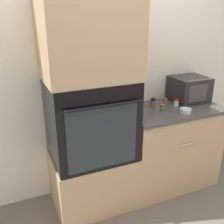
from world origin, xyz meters
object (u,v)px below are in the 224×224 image
microwave (189,89)px  knife_block (134,101)px  bowl (185,111)px  condiment_jar_back (153,103)px  condiment_jar_far (162,108)px  wall_oven (91,119)px  condiment_jar_near (176,103)px  condiment_jar_mid (165,102)px

microwave → knife_block: (-0.69, -0.00, -0.05)m
bowl → condiment_jar_back: (-0.21, 0.28, 0.03)m
microwave → condiment_jar_far: 0.49m
microwave → condiment_jar_back: size_ratio=3.88×
bowl → wall_oven: bearing=169.2°
condiment_jar_back → microwave: bearing=2.4°
bowl → condiment_jar_near: bearing=79.1°
microwave → bowl: bearing=-132.0°
wall_oven → condiment_jar_far: size_ratio=10.73×
condiment_jar_near → condiment_jar_far: (-0.23, -0.07, -0.00)m
condiment_jar_near → condiment_jar_back: condiment_jar_back is taller
bowl → condiment_jar_back: bearing=126.6°
wall_oven → condiment_jar_mid: bearing=4.6°
condiment_jar_far → condiment_jar_back: (-0.02, 0.14, 0.01)m
wall_oven → condiment_jar_near: wall_oven is taller
microwave → knife_block: 0.69m
knife_block → condiment_jar_far: knife_block is taller
bowl → condiment_jar_mid: bearing=107.2°
condiment_jar_far → wall_oven: bearing=176.5°
knife_block → condiment_jar_near: size_ratio=2.92×
wall_oven → condiment_jar_mid: 0.86m
microwave → condiment_jar_back: 0.48m
microwave → condiment_jar_near: (-0.23, -0.09, -0.10)m
condiment_jar_mid → condiment_jar_back: 0.13m
knife_block → condiment_jar_far: size_ratio=3.05×
wall_oven → condiment_jar_far: wall_oven is taller
condiment_jar_mid → condiment_jar_far: bearing=-134.1°
condiment_jar_mid → condiment_jar_back: condiment_jar_back is taller
condiment_jar_near → condiment_jar_mid: bearing=160.5°
microwave → condiment_jar_mid: (-0.34, -0.05, -0.09)m
wall_oven → condiment_jar_far: 0.75m
knife_block → condiment_jar_back: knife_block is taller
microwave → condiment_jar_mid: size_ratio=4.38×
wall_oven → condiment_jar_near: bearing=1.7°
condiment_jar_mid → bowl: bearing=-72.8°
condiment_jar_near → condiment_jar_back: bearing=164.0°
condiment_jar_far → condiment_jar_back: bearing=97.5°
condiment_jar_back → knife_block: bearing=175.4°
knife_block → condiment_jar_mid: knife_block is taller
condiment_jar_far → condiment_jar_back: 0.15m
knife_block → condiment_jar_mid: (0.34, -0.05, -0.05)m
wall_oven → knife_block: (0.51, 0.12, 0.07)m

